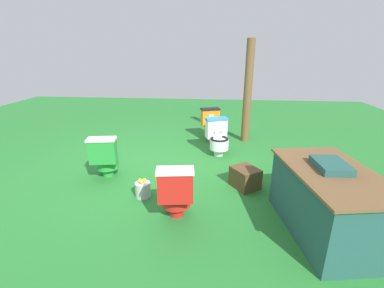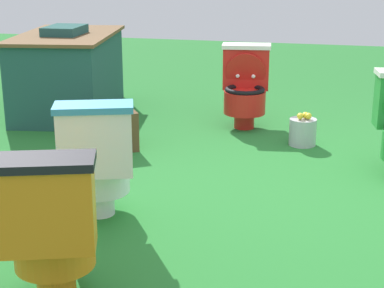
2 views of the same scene
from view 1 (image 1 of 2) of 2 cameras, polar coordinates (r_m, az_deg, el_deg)
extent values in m
plane|color=#26752D|center=(4.97, -8.32, -4.47)|extent=(14.00, 14.00, 0.00)
cylinder|color=green|center=(4.71, -17.49, -5.71)|extent=(0.21, 0.21, 0.14)
cylinder|color=green|center=(4.66, -17.65, -3.71)|extent=(0.43, 0.43, 0.20)
torus|color=black|center=(4.62, -17.79, -2.44)|extent=(0.41, 0.41, 0.04)
cylinder|color=white|center=(4.64, -17.73, -3.03)|extent=(0.28, 0.28, 0.01)
cube|color=green|center=(4.38, -18.56, -1.55)|extent=(0.26, 0.44, 0.37)
cube|color=white|center=(4.32, -18.85, 0.96)|extent=(0.28, 0.46, 0.04)
cube|color=#8CE0E5|center=(4.46, -18.34, -0.49)|extent=(0.03, 0.11, 0.08)
cylinder|color=green|center=(4.48, -18.25, -1.27)|extent=(0.15, 0.36, 0.35)
sphere|color=white|center=(4.51, -19.05, -1.68)|extent=(0.04, 0.04, 0.04)
sphere|color=white|center=(4.48, -17.32, -1.65)|extent=(0.04, 0.04, 0.04)
cylinder|color=orange|center=(6.23, 4.30, 1.40)|extent=(0.23, 0.23, 0.14)
cylinder|color=orange|center=(6.17, 4.40, 2.84)|extent=(0.47, 0.47, 0.20)
torus|color=black|center=(6.13, 4.42, 3.85)|extent=(0.45, 0.45, 0.04)
cylinder|color=black|center=(6.15, 4.41, 3.38)|extent=(0.31, 0.31, 0.01)
cube|color=orange|center=(6.28, 3.90, 5.67)|extent=(0.31, 0.45, 0.37)
cube|color=black|center=(6.23, 3.94, 7.48)|extent=(0.34, 0.48, 0.04)
cube|color=#8CE0E5|center=(6.17, 4.19, 5.90)|extent=(0.04, 0.11, 0.08)
cylinder|color=orange|center=(6.13, 4.43, 4.04)|extent=(0.46, 0.46, 0.02)
sphere|color=black|center=(6.22, 4.79, 5.03)|extent=(0.04, 0.04, 0.04)
sphere|color=black|center=(6.17, 3.55, 4.96)|extent=(0.04, 0.04, 0.04)
cylinder|color=red|center=(3.52, -3.34, -13.91)|extent=(0.20, 0.20, 0.14)
cylinder|color=red|center=(3.44, -3.39, -11.36)|extent=(0.41, 0.41, 0.20)
torus|color=black|center=(3.39, -3.43, -9.74)|extent=(0.40, 0.40, 0.04)
cylinder|color=white|center=(3.41, -3.41, -10.50)|extent=(0.27, 0.27, 0.01)
cube|color=red|center=(3.14, -3.57, -9.09)|extent=(0.24, 0.43, 0.37)
cube|color=white|center=(3.05, -3.65, -5.73)|extent=(0.27, 0.46, 0.04)
cube|color=#8CE0E5|center=(3.20, -3.54, -7.44)|extent=(0.02, 0.11, 0.08)
cylinder|color=red|center=(3.23, -3.52, -8.47)|extent=(0.13, 0.36, 0.35)
sphere|color=white|center=(3.26, -4.75, -8.98)|extent=(0.04, 0.04, 0.04)
sphere|color=white|center=(3.25, -2.26, -8.96)|extent=(0.04, 0.04, 0.04)
cylinder|color=white|center=(5.37, 5.71, -1.68)|extent=(0.23, 0.23, 0.14)
cylinder|color=white|center=(5.29, 5.84, -0.04)|extent=(0.47, 0.47, 0.20)
torus|color=black|center=(5.26, 5.88, 1.11)|extent=(0.45, 0.45, 0.04)
cylinder|color=#338CBF|center=(5.28, 5.86, 0.57)|extent=(0.31, 0.31, 0.01)
cube|color=white|center=(5.39, 5.22, 3.30)|extent=(0.32, 0.45, 0.37)
cube|color=#338CBF|center=(5.34, 5.28, 5.39)|extent=(0.35, 0.48, 0.04)
cube|color=#8CE0E5|center=(5.29, 5.59, 3.52)|extent=(0.04, 0.11, 0.08)
cylinder|color=white|center=(5.31, 5.57, 2.85)|extent=(0.20, 0.36, 0.35)
sphere|color=#338CBF|center=(5.34, 6.28, 2.53)|extent=(0.04, 0.04, 0.04)
sphere|color=#338CBF|center=(5.29, 4.86, 2.42)|extent=(0.04, 0.04, 0.04)
cube|color=#23514C|center=(3.44, 27.06, -11.23)|extent=(1.51, 1.02, 0.74)
cube|color=brown|center=(3.27, 28.09, -5.39)|extent=(1.58, 1.09, 0.03)
cube|color=#23514C|center=(3.30, 27.61, -4.07)|extent=(0.46, 0.35, 0.08)
cylinder|color=brown|center=(6.10, 11.85, 10.78)|extent=(0.18, 0.18, 2.24)
cube|color=brown|center=(4.19, 11.29, -7.08)|extent=(0.52, 0.50, 0.31)
cylinder|color=#B7B7BF|center=(3.94, -10.47, -9.59)|extent=(0.22, 0.22, 0.22)
ellipsoid|color=yellow|center=(3.89, -11.13, -7.66)|extent=(0.07, 0.05, 0.05)
ellipsoid|color=yellow|center=(3.87, -10.84, -7.84)|extent=(0.07, 0.05, 0.05)
ellipsoid|color=yellow|center=(3.89, -10.14, -7.61)|extent=(0.07, 0.05, 0.05)
camera|label=2|loc=(8.39, -3.78, 16.23)|focal=58.47mm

